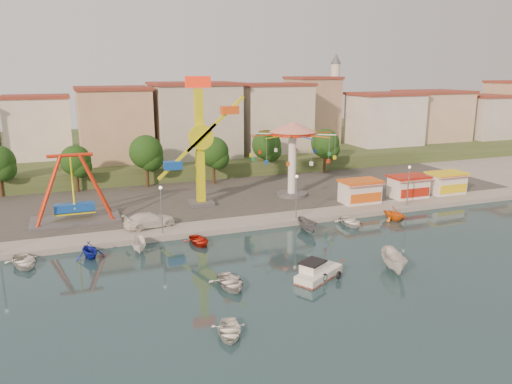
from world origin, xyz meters
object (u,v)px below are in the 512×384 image
wave_swinger (292,142)px  van (150,220)px  pirate_ship_ride (73,189)px  skiff (394,261)px  rowboat_a (230,282)px  kamikaze_tower (203,146)px  cabin_motorboat (318,273)px

wave_swinger → van: (-21.03, -7.40, -6.76)m
pirate_ship_ride → skiff: (26.82, -24.70, -3.48)m
rowboat_a → van: (-3.95, 17.22, 1.00)m
wave_swinger → rowboat_a: size_ratio=2.81×
pirate_ship_ride → van: size_ratio=1.75×
rowboat_a → skiff: skiff is taller
wave_swinger → skiff: size_ratio=2.45×
kamikaze_tower → pirate_ship_ride: bearing=-174.8°
wave_swinger → rowboat_a: (-17.08, -24.62, -7.77)m
pirate_ship_ride → skiff: size_ratio=2.11×
wave_swinger → rowboat_a: wave_swinger is taller
kamikaze_tower → van: bearing=-139.9°
kamikaze_tower → skiff: kamikaze_tower is taller
rowboat_a → skiff: (15.10, -1.97, 0.49)m
kamikaze_tower → rowboat_a: 25.85m
wave_swinger → cabin_motorboat: (-9.30, -25.64, -7.72)m
wave_swinger → cabin_motorboat: bearing=-109.9°
kamikaze_tower → skiff: 29.28m
pirate_ship_ride → rowboat_a: size_ratio=2.42×
rowboat_a → cabin_motorboat: bearing=-10.0°
kamikaze_tower → rowboat_a: (-4.32, -24.19, -8.00)m
pirate_ship_ride → van: 9.98m
cabin_motorboat → skiff: bearing=-37.5°
pirate_ship_ride → kamikaze_tower: bearing=5.2°
skiff → van: van is taller
pirate_ship_ride → rowboat_a: pirate_ship_ride is taller
wave_swinger → skiff: 27.63m
pirate_ship_ride → cabin_motorboat: bearing=-50.6°
kamikaze_tower → cabin_motorboat: 26.66m
pirate_ship_ride → wave_swinger: 29.11m
pirate_ship_ride → skiff: 36.63m
van → cabin_motorboat: bearing=-158.5°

